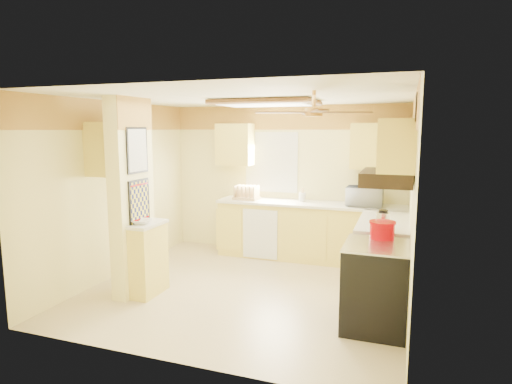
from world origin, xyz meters
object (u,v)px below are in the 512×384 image
at_px(stove, 375,286).
at_px(kettle, 383,221).
at_px(dutch_oven, 382,230).
at_px(microwave, 365,196).
at_px(bowl, 142,222).

height_order(stove, kettle, kettle).
bearing_deg(dutch_oven, kettle, 91.79).
bearing_deg(stove, kettle, 87.34).
distance_m(dutch_oven, kettle, 0.29).
relative_size(microwave, bowl, 2.27).
bearing_deg(microwave, kettle, 103.80).
height_order(stove, microwave, microwave).
bearing_deg(microwave, bowl, 42.58).
distance_m(bowl, kettle, 2.93).
height_order(stove, dutch_oven, dutch_oven).
bearing_deg(dutch_oven, microwave, 100.91).
height_order(bowl, kettle, kettle).
bearing_deg(bowl, kettle, 12.62).
xyz_separation_m(bowl, dutch_oven, (2.86, 0.35, 0.04)).
relative_size(microwave, dutch_oven, 1.86).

